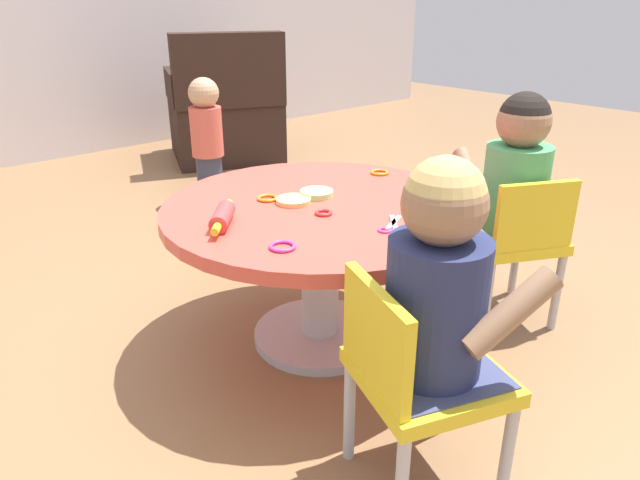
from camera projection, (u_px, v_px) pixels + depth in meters
name	position (u px, v px, depth m)	size (l,w,h in m)	color
ground_plane	(320.00, 338.00, 1.95)	(10.00, 10.00, 0.00)	olive
craft_table	(320.00, 235.00, 1.81)	(0.96, 0.96, 0.48)	silver
child_chair_left	(415.00, 376.00, 1.25)	(0.39, 0.39, 0.54)	#B7B7BC
seated_child_left	(440.00, 279.00, 1.18)	(0.42, 0.37, 0.51)	#3F4772
child_chair_right	(514.00, 240.00, 1.95)	(0.41, 0.41, 0.54)	#B7B7BC
seated_child_right	(516.00, 171.00, 1.90)	(0.40, 0.43, 0.51)	#3F4772
armchair_dark	(226.00, 114.00, 3.96)	(0.93, 0.94, 0.85)	black
toddler_standing	(207.00, 137.00, 3.10)	(0.17, 0.17, 0.67)	#33384C
rolling_pin	(222.00, 217.00, 1.60)	(0.17, 0.18, 0.05)	#D83F3F
craft_scissors	(392.00, 227.00, 1.58)	(0.14, 0.12, 0.01)	silver
playdough_blob_0	(317.00, 193.00, 1.83)	(0.10, 0.10, 0.02)	#B2E58C
playdough_blob_1	(294.00, 201.00, 1.77)	(0.11, 0.11, 0.01)	#F2CC72
cookie_cutter_0	(268.00, 198.00, 1.80)	(0.06, 0.06, 0.01)	orange
cookie_cutter_1	(282.00, 246.00, 1.46)	(0.07, 0.07, 0.01)	#D83FA5
cookie_cutter_2	(380.00, 172.00, 2.06)	(0.06, 0.06, 0.01)	orange
cookie_cutter_3	(324.00, 213.00, 1.68)	(0.05, 0.05, 0.01)	red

